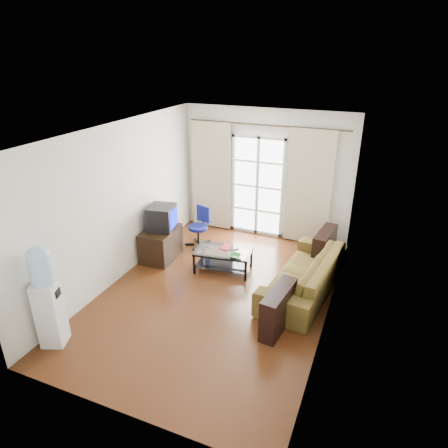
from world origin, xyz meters
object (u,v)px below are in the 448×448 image
(coffee_table, at_px, (223,257))
(water_cooler, at_px, (46,295))
(crt_tv, at_px, (161,217))
(tv_stand, at_px, (161,244))
(task_chair, at_px, (199,234))
(sofa, at_px, (304,273))

(coffee_table, height_order, water_cooler, water_cooler)
(coffee_table, relative_size, crt_tv, 1.87)
(water_cooler, bearing_deg, crt_tv, 67.31)
(water_cooler, bearing_deg, tv_stand, 67.29)
(task_chair, relative_size, water_cooler, 0.55)
(tv_stand, distance_m, water_cooler, 2.74)
(tv_stand, height_order, water_cooler, water_cooler)
(sofa, bearing_deg, tv_stand, -84.60)
(coffee_table, height_order, crt_tv, crt_tv)
(sofa, bearing_deg, coffee_table, -86.73)
(sofa, distance_m, water_cooler, 3.95)
(task_chair, distance_m, water_cooler, 3.57)
(tv_stand, xyz_separation_m, crt_tv, (0.00, 0.06, 0.53))
(tv_stand, bearing_deg, crt_tv, 85.78)
(sofa, height_order, tv_stand, sofa)
(sofa, bearing_deg, crt_tv, -85.73)
(coffee_table, xyz_separation_m, crt_tv, (-1.30, 0.04, 0.57))
(task_chair, bearing_deg, coffee_table, -27.57)
(coffee_table, distance_m, water_cooler, 3.10)
(task_chair, xyz_separation_m, water_cooler, (-0.55, -3.48, 0.55))
(crt_tv, relative_size, water_cooler, 0.38)
(coffee_table, bearing_deg, sofa, -3.72)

